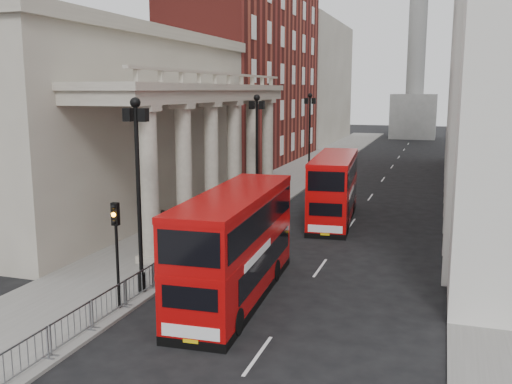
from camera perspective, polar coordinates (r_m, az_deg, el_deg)
ground at (r=22.20m, az=-15.12°, el=-13.35°), size 260.00×260.00×0.00m
sidewalk_west at (r=49.82m, az=1.04°, el=0.15°), size 6.00×140.00×0.12m
sidewalk_east at (r=47.71m, az=20.34°, el=-0.94°), size 3.00×140.00×0.12m
kerb at (r=49.04m, az=4.34°, el=-0.03°), size 0.20×140.00×0.14m
portico_building at (r=41.32m, az=-14.05°, el=6.08°), size 9.00×28.00×12.00m
brick_building at (r=68.54m, az=-0.50°, el=12.07°), size 9.00×32.00×22.00m
west_building_far at (r=99.35m, az=5.55°, el=10.85°), size 9.00×30.00×20.00m
east_building at (r=49.23m, az=24.17°, el=13.70°), size 8.00×55.00×25.00m
monument_column at (r=109.25m, az=15.77°, el=13.60°), size 8.00×8.00×54.20m
lamp_post_south at (r=24.42m, az=-11.70°, el=0.96°), size 1.05×0.44×8.32m
lamp_post_mid at (r=38.99m, az=0.08°, el=4.55°), size 1.05×0.44×8.32m
lamp_post_north at (r=54.37m, az=5.37°, el=6.10°), size 1.05×0.44×8.32m
traffic_light at (r=23.04m, az=-13.82°, el=-4.25°), size 0.28×0.33×4.30m
crowd_barriers at (r=23.87m, az=-12.95°, el=-9.83°), size 0.50×18.75×1.10m
bus_near at (r=24.08m, az=-2.07°, el=-5.12°), size 3.14×10.68×4.55m
bus_far at (r=38.61m, az=7.81°, el=0.51°), size 3.38×10.44×4.43m
pedestrian_a at (r=32.49m, az=-9.99°, el=-3.85°), size 0.61×0.42×1.65m
pedestrian_b at (r=34.71m, az=-9.31°, el=-3.03°), size 0.85×0.73×1.53m
pedestrian_c at (r=40.82m, az=-2.38°, el=-0.88°), size 0.78×0.51×1.58m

